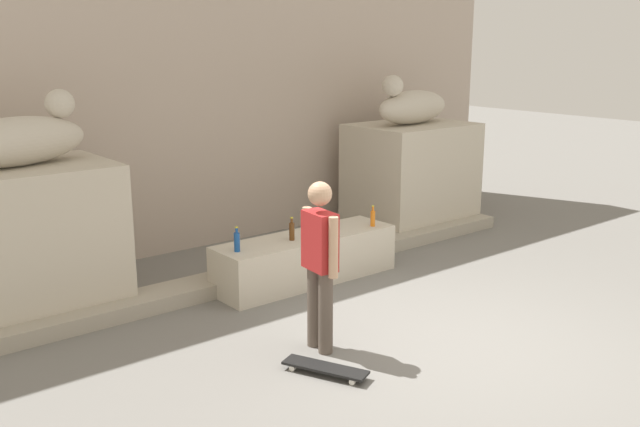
{
  "coord_description": "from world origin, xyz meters",
  "views": [
    {
      "loc": [
        -5.19,
        -4.27,
        2.97
      ],
      "look_at": [
        -0.45,
        1.57,
        1.1
      ],
      "focal_mm": 40.0,
      "sensor_mm": 36.0,
      "label": 1
    }
  ],
  "objects_px": {
    "statue_reclining_left": "(19,139)",
    "bottle_orange": "(373,218)",
    "skater": "(320,259)",
    "bottle_brown": "(292,231)",
    "skateboard": "(325,368)",
    "statue_reclining_right": "(412,106)",
    "bottle_blue": "(237,241)"
  },
  "relations": [
    {
      "from": "statue_reclining_left",
      "to": "bottle_orange",
      "type": "relative_size",
      "value": 6.16
    },
    {
      "from": "skater",
      "to": "bottle_orange",
      "type": "height_order",
      "value": "skater"
    },
    {
      "from": "bottle_brown",
      "to": "bottle_orange",
      "type": "relative_size",
      "value": 1.04
    },
    {
      "from": "skateboard",
      "to": "bottle_orange",
      "type": "bearing_deg",
      "value": -75.35
    },
    {
      "from": "statue_reclining_left",
      "to": "bottle_brown",
      "type": "bearing_deg",
      "value": -37.07
    },
    {
      "from": "skater",
      "to": "skateboard",
      "type": "distance_m",
      "value": 1.02
    },
    {
      "from": "bottle_orange",
      "to": "statue_reclining_right",
      "type": "bearing_deg",
      "value": 32.52
    },
    {
      "from": "bottle_blue",
      "to": "bottle_orange",
      "type": "height_order",
      "value": "bottle_blue"
    },
    {
      "from": "skateboard",
      "to": "bottle_orange",
      "type": "height_order",
      "value": "bottle_orange"
    },
    {
      "from": "skateboard",
      "to": "bottle_orange",
      "type": "distance_m",
      "value": 3.14
    },
    {
      "from": "statue_reclining_left",
      "to": "skater",
      "type": "xyz_separation_m",
      "value": [
        1.83,
        -2.76,
        -1.0
      ]
    },
    {
      "from": "bottle_blue",
      "to": "skater",
      "type": "bearing_deg",
      "value": -93.75
    },
    {
      "from": "statue_reclining_left",
      "to": "skater",
      "type": "relative_size",
      "value": 1.01
    },
    {
      "from": "skater",
      "to": "statue_reclining_left",
      "type": "bearing_deg",
      "value": 39.15
    },
    {
      "from": "skateboard",
      "to": "bottle_blue",
      "type": "height_order",
      "value": "bottle_blue"
    },
    {
      "from": "statue_reclining_right",
      "to": "bottle_orange",
      "type": "bearing_deg",
      "value": 23.52
    },
    {
      "from": "bottle_blue",
      "to": "bottle_orange",
      "type": "xyz_separation_m",
      "value": [
        1.97,
        -0.16,
        -0.01
      ]
    },
    {
      "from": "statue_reclining_left",
      "to": "statue_reclining_right",
      "type": "height_order",
      "value": "same"
    },
    {
      "from": "statue_reclining_right",
      "to": "bottle_brown",
      "type": "relative_size",
      "value": 5.84
    },
    {
      "from": "statue_reclining_right",
      "to": "bottle_orange",
      "type": "height_order",
      "value": "statue_reclining_right"
    },
    {
      "from": "statue_reclining_right",
      "to": "skater",
      "type": "distance_m",
      "value": 5.02
    },
    {
      "from": "bottle_brown",
      "to": "bottle_orange",
      "type": "height_order",
      "value": "bottle_brown"
    },
    {
      "from": "bottle_blue",
      "to": "statue_reclining_right",
      "type": "bearing_deg",
      "value": 15.74
    },
    {
      "from": "bottle_brown",
      "to": "bottle_orange",
      "type": "xyz_separation_m",
      "value": [
        1.21,
        -0.14,
        -0.01
      ]
    },
    {
      "from": "bottle_brown",
      "to": "bottle_orange",
      "type": "distance_m",
      "value": 1.21
    },
    {
      "from": "bottle_orange",
      "to": "statue_reclining_left",
      "type": "bearing_deg",
      "value": 161.75
    },
    {
      "from": "skater",
      "to": "bottle_orange",
      "type": "bearing_deg",
      "value": -48.92
    },
    {
      "from": "skater",
      "to": "bottle_blue",
      "type": "relative_size",
      "value": 5.72
    },
    {
      "from": "skater",
      "to": "bottle_brown",
      "type": "bearing_deg",
      "value": -22.76
    },
    {
      "from": "skateboard",
      "to": "statue_reclining_left",
      "type": "bearing_deg",
      "value": 0.87
    },
    {
      "from": "bottle_blue",
      "to": "skateboard",
      "type": "bearing_deg",
      "value": -101.29
    },
    {
      "from": "bottle_brown",
      "to": "statue_reclining_right",
      "type": "bearing_deg",
      "value": 19.56
    }
  ]
}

